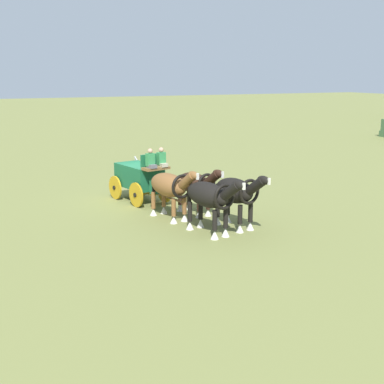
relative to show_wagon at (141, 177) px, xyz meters
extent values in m
plane|color=olive|center=(-0.17, -0.03, -1.16)|extent=(220.00, 220.00, 0.00)
cube|color=#195B38|center=(-0.17, -0.03, 0.03)|extent=(2.64, 1.76, 1.06)
cube|color=brown|center=(1.27, 0.25, 0.60)|extent=(0.78, 1.27, 0.12)
cube|color=#195B38|center=(1.66, 0.32, -0.15)|extent=(0.44, 1.08, 0.60)
cube|color=#195B38|center=(0.97, 0.19, 0.93)|extent=(0.29, 1.17, 0.55)
cube|color=gold|center=(-0.17, -0.03, -0.60)|extent=(2.65, 0.67, 0.16)
cylinder|color=gold|center=(0.64, 0.90, -0.60)|extent=(1.11, 0.29, 1.12)
cylinder|color=black|center=(0.64, 0.90, -0.60)|extent=(0.23, 0.21, 0.20)
cylinder|color=gold|center=(0.93, -0.59, -0.60)|extent=(1.11, 0.29, 1.12)
cylinder|color=black|center=(0.93, -0.59, -0.60)|extent=(0.23, 0.21, 0.20)
cylinder|color=gold|center=(-1.27, 0.53, -0.60)|extent=(1.11, 0.29, 1.12)
cylinder|color=black|center=(-1.27, 0.53, -0.60)|extent=(0.23, 0.21, 0.20)
cylinder|color=gold|center=(-0.98, -0.96, -0.60)|extent=(1.11, 0.29, 1.12)
cylinder|color=black|center=(-0.98, -0.96, -0.60)|extent=(0.23, 0.21, 0.20)
cylinder|color=brown|center=(2.30, 0.45, -0.55)|extent=(2.57, 0.60, 0.10)
cube|color=#BCB293|center=(1.33, 0.55, 0.74)|extent=(0.45, 0.39, 0.16)
cube|color=#338C4C|center=(1.21, 0.53, 1.01)|extent=(0.30, 0.40, 0.55)
sphere|color=tan|center=(1.21, 0.53, 1.40)|extent=(0.22, 0.22, 0.22)
cube|color=slate|center=(1.44, -0.01, 0.74)|extent=(0.45, 0.39, 0.16)
cube|color=#338C4C|center=(1.32, -0.04, 1.01)|extent=(0.30, 0.40, 0.55)
sphere|color=tan|center=(1.32, -0.04, 1.40)|extent=(0.22, 0.22, 0.22)
ellipsoid|color=#331E14|center=(3.06, 1.26, 0.17)|extent=(2.08, 1.23, 0.87)
cylinder|color=#331E14|center=(3.68, 1.62, -0.53)|extent=(0.18, 0.18, 0.67)
cone|color=silver|center=(3.68, 1.62, -1.01)|extent=(0.30, 0.30, 0.29)
cylinder|color=#331E14|center=(3.77, 1.15, -0.53)|extent=(0.18, 0.18, 0.67)
cone|color=silver|center=(3.77, 1.15, -1.01)|extent=(0.30, 0.30, 0.29)
cylinder|color=#331E14|center=(2.34, 1.36, -0.53)|extent=(0.18, 0.18, 0.67)
cone|color=silver|center=(2.34, 1.36, -1.01)|extent=(0.30, 0.30, 0.29)
cylinder|color=#331E14|center=(2.44, 0.89, -0.53)|extent=(0.18, 0.18, 0.67)
cone|color=silver|center=(2.44, 0.89, -1.01)|extent=(0.30, 0.30, 0.29)
cylinder|color=#331E14|center=(4.28, 1.50, 0.56)|extent=(1.00, 0.53, 0.81)
ellipsoid|color=#331E14|center=(4.64, 1.57, 0.82)|extent=(0.64, 0.37, 0.32)
cube|color=silver|center=(4.92, 1.62, 0.82)|extent=(0.08, 0.11, 0.24)
torus|color=black|center=(3.92, 1.43, 0.27)|extent=(0.29, 0.91, 0.90)
cylinder|color=black|center=(2.05, 1.06, -0.13)|extent=(0.14, 0.14, 0.80)
ellipsoid|color=brown|center=(3.31, -0.02, 0.25)|extent=(2.31, 1.35, 0.96)
cylinder|color=brown|center=(4.00, 0.39, -0.51)|extent=(0.18, 0.18, 0.70)
cone|color=silver|center=(4.00, 0.39, -1.01)|extent=(0.30, 0.30, 0.30)
cylinder|color=brown|center=(4.10, -0.13, -0.51)|extent=(0.18, 0.18, 0.70)
cone|color=silver|center=(4.10, -0.13, -1.01)|extent=(0.30, 0.30, 0.30)
cylinder|color=brown|center=(2.51, 0.10, -0.51)|extent=(0.18, 0.18, 0.70)
cone|color=silver|center=(2.51, 0.10, -1.01)|extent=(0.30, 0.30, 0.30)
cylinder|color=brown|center=(2.61, -0.42, -0.51)|extent=(0.18, 0.18, 0.70)
cone|color=silver|center=(2.61, -0.42, -1.01)|extent=(0.30, 0.30, 0.30)
cylinder|color=brown|center=(4.62, 0.24, 0.65)|extent=(1.00, 0.53, 0.81)
ellipsoid|color=brown|center=(4.99, 0.31, 0.91)|extent=(0.64, 0.37, 0.32)
cube|color=silver|center=(5.26, 0.36, 0.91)|extent=(0.08, 0.11, 0.24)
torus|color=black|center=(4.26, 0.17, 0.35)|extent=(0.31, 0.99, 0.98)
cylinder|color=black|center=(2.20, -0.23, -0.05)|extent=(0.14, 0.14, 0.80)
ellipsoid|color=black|center=(5.61, 1.76, 0.31)|extent=(2.05, 1.31, 0.96)
cylinder|color=black|center=(6.21, 2.14, -0.47)|extent=(0.18, 0.18, 0.74)
cone|color=silver|center=(6.21, 2.14, -1.00)|extent=(0.30, 0.30, 0.32)
cylinder|color=black|center=(6.31, 1.62, -0.47)|extent=(0.18, 0.18, 0.74)
cone|color=silver|center=(6.31, 1.62, -1.00)|extent=(0.30, 0.30, 0.32)
cylinder|color=black|center=(4.91, 1.89, -0.47)|extent=(0.18, 0.18, 0.74)
cone|color=silver|center=(4.91, 1.89, -1.00)|extent=(0.30, 0.30, 0.32)
cylinder|color=black|center=(5.01, 1.37, -0.47)|extent=(0.18, 0.18, 0.74)
cone|color=silver|center=(5.01, 1.37, -1.00)|extent=(0.30, 0.30, 0.32)
cylinder|color=black|center=(6.81, 1.99, 0.71)|extent=(1.00, 0.53, 0.81)
ellipsoid|color=black|center=(7.17, 2.06, 0.97)|extent=(0.64, 0.37, 0.32)
cube|color=silver|center=(7.45, 2.11, 0.97)|extent=(0.08, 0.11, 0.24)
torus|color=black|center=(6.45, 1.92, 0.41)|extent=(0.31, 0.99, 0.98)
cylinder|color=black|center=(4.63, 1.56, 0.01)|extent=(0.14, 0.14, 0.80)
ellipsoid|color=black|center=(5.86, 0.48, 0.32)|extent=(2.31, 1.33, 0.93)
cylinder|color=black|center=(6.55, 0.88, -0.46)|extent=(0.18, 0.18, 0.76)
cone|color=silver|center=(6.55, 0.88, -1.00)|extent=(0.30, 0.30, 0.32)
cylinder|color=black|center=(6.65, 0.37, -0.46)|extent=(0.18, 0.18, 0.76)
cone|color=silver|center=(6.65, 0.37, -1.00)|extent=(0.30, 0.30, 0.32)
cylinder|color=black|center=(5.07, 0.59, -0.46)|extent=(0.18, 0.18, 0.76)
cone|color=silver|center=(5.07, 0.59, -1.00)|extent=(0.30, 0.30, 0.32)
cylinder|color=black|center=(5.16, 0.08, -0.46)|extent=(0.18, 0.18, 0.76)
cone|color=silver|center=(5.16, 0.08, -1.00)|extent=(0.30, 0.30, 0.32)
cylinder|color=black|center=(7.18, 0.74, 0.72)|extent=(1.00, 0.53, 0.81)
ellipsoid|color=black|center=(7.54, 0.81, 0.98)|extent=(0.64, 0.37, 0.32)
cube|color=silver|center=(7.81, 0.86, 0.98)|extent=(0.08, 0.11, 0.24)
torus|color=black|center=(6.82, 0.67, 0.42)|extent=(0.30, 0.96, 0.96)
cylinder|color=black|center=(4.75, 0.26, 0.02)|extent=(0.14, 0.14, 0.80)
cube|color=silver|center=(-5.02, 1.61, -0.61)|extent=(3.12, 0.85, 1.10)
camera|label=1|loc=(23.03, -8.31, 4.72)|focal=49.98mm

